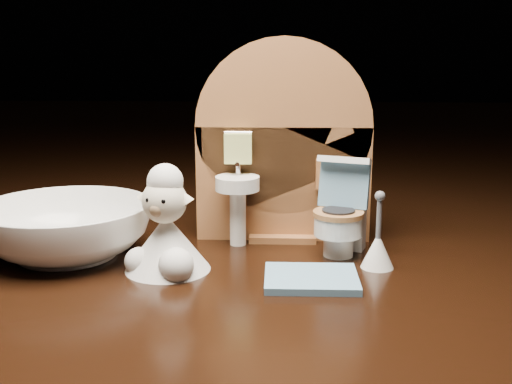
% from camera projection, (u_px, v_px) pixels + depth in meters
% --- Properties ---
extents(backdrop_panel, '(0.13, 0.05, 0.15)m').
position_uv_depth(backdrop_panel, '(282.00, 153.00, 0.48)').
color(backdrop_panel, brown).
rests_on(backdrop_panel, ground).
extents(toy_toilet, '(0.04, 0.05, 0.07)m').
position_uv_depth(toy_toilet, '(342.00, 218.00, 0.45)').
color(toy_toilet, white).
rests_on(toy_toilet, ground).
extents(bath_mat, '(0.06, 0.05, 0.00)m').
position_uv_depth(bath_mat, '(311.00, 279.00, 0.40)').
color(bath_mat, '#5F8CAA').
rests_on(bath_mat, ground).
extents(toilet_brush, '(0.02, 0.02, 0.05)m').
position_uv_depth(toilet_brush, '(378.00, 248.00, 0.42)').
color(toilet_brush, white).
rests_on(toilet_brush, ground).
extents(plush_lamb, '(0.06, 0.06, 0.07)m').
position_uv_depth(plush_lamb, '(166.00, 234.00, 0.42)').
color(plush_lamb, silver).
rests_on(plush_lamb, ground).
extents(ceramic_bowl, '(0.14, 0.14, 0.04)m').
position_uv_depth(ceramic_bowl, '(66.00, 230.00, 0.45)').
color(ceramic_bowl, white).
rests_on(ceramic_bowl, ground).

